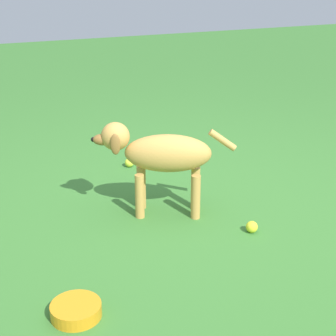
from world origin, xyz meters
name	(u,v)px	position (x,y,z in m)	size (l,w,h in m)	color
ground	(204,213)	(0.00, 0.00, 0.00)	(14.00, 14.00, 0.00)	#38722D
dog	(160,155)	(-0.24, 0.11, 0.37)	(0.77, 0.41, 0.56)	#C69347
tennis_ball_0	(129,163)	(-0.18, 0.88, 0.03)	(0.07, 0.07, 0.07)	#CDD735
tennis_ball_2	(252,227)	(0.14, -0.31, 0.03)	(0.07, 0.07, 0.07)	yellow
water_bowl	(76,310)	(-0.94, -0.66, 0.03)	(0.22, 0.22, 0.06)	orange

